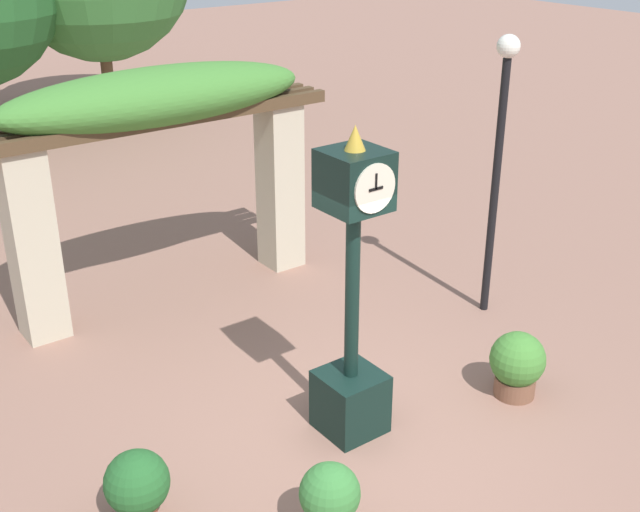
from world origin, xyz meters
The scene contains 7 objects.
ground_plane centered at (0.00, 0.00, 0.00)m, with size 60.00×60.00×0.00m, color #8E6656.
pedestal_clock centered at (0.06, 0.16, 1.34)m, with size 0.58×0.59×3.10m.
pergola centered at (0.00, 3.84, 2.27)m, with size 4.55×1.10×3.02m.
potted_plant_near_left centered at (-2.18, 0.20, 0.38)m, with size 0.55×0.55×0.69m.
potted_plant_near_right centered at (1.83, -0.42, 0.38)m, with size 0.59×0.59×0.73m.
potted_plant_far_left centered at (-1.01, -0.90, 0.40)m, with size 0.51×0.51×0.71m.
lamp_post centered at (3.03, 1.12, 2.25)m, with size 0.27×0.27×3.46m.
Camera 1 is at (-4.12, -4.96, 4.86)m, focal length 45.00 mm.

